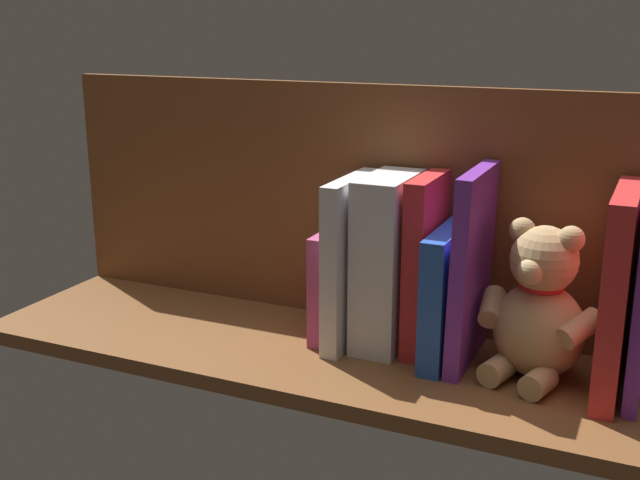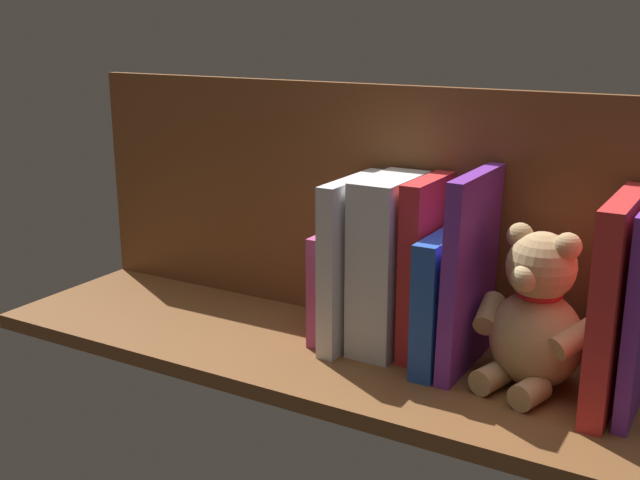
{
  "view_description": "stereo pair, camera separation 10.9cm",
  "coord_description": "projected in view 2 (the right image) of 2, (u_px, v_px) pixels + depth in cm",
  "views": [
    {
      "loc": [
        -43.2,
        95.38,
        45.21
      ],
      "look_at": [
        0.0,
        0.0,
        15.76
      ],
      "focal_mm": 44.17,
      "sensor_mm": 36.0,
      "label": 1
    },
    {
      "loc": [
        -52.85,
        90.39,
        45.21
      ],
      "look_at": [
        0.0,
        0.0,
        15.76
      ],
      "focal_mm": 44.17,
      "sensor_mm": 36.0,
      "label": 2
    }
  ],
  "objects": [
    {
      "name": "dictionary_thick_white",
      "position": [
        388.0,
        264.0,
        1.1
      ],
      "size": [
        6.42,
        13.73,
        24.61
      ],
      "primitive_type": "cube",
      "color": "silver",
      "rests_on": "ground_plane"
    },
    {
      "name": "shelf_back_panel",
      "position": [
        363.0,
        205.0,
        1.19
      ],
      "size": [
        100.36,
        1.5,
        36.22
      ],
      "primitive_type": "cube",
      "color": "brown",
      "rests_on": "ground_plane"
    },
    {
      "name": "book_5",
      "position": [
        352.0,
        262.0,
        1.12
      ],
      "size": [
        2.67,
        15.98,
        24.14
      ],
      "primitive_type": "cube",
      "rotation": [
        0.0,
        -0.0,
        0.0
      ],
      "color": "silver",
      "rests_on": "ground_plane"
    },
    {
      "name": "book_4",
      "position": [
        425.0,
        267.0,
        1.08
      ],
      "size": [
        2.86,
        12.6,
        24.85
      ],
      "primitive_type": "cube",
      "color": "red",
      "rests_on": "ground_plane"
    },
    {
      "name": "book_6",
      "position": [
        336.0,
        282.0,
        1.15
      ],
      "size": [
        2.62,
        13.58,
        16.08
      ],
      "primitive_type": "cube",
      "color": "#B23F72",
      "rests_on": "ground_plane"
    },
    {
      "name": "book_2",
      "position": [
        470.0,
        273.0,
        1.03
      ],
      "size": [
        2.65,
        16.1,
        26.67
      ],
      "primitive_type": "cube",
      "rotation": [
        0.0,
        -0.02,
        0.0
      ],
      "color": "purple",
      "rests_on": "ground_plane"
    },
    {
      "name": "ground_plane",
      "position": [
        320.0,
        352.0,
        1.13
      ],
      "size": [
        100.36,
        30.51,
        2.2
      ],
      "primitive_type": "cube",
      "color": "brown"
    },
    {
      "name": "book_3",
      "position": [
        445.0,
        298.0,
        1.05
      ],
      "size": [
        3.16,
        16.26,
        18.35
      ],
      "primitive_type": "cube",
      "color": "blue",
      "rests_on": "ground_plane"
    },
    {
      "name": "book_1",
      "position": [
        615.0,
        303.0,
        0.93
      ],
      "size": [
        2.92,
        18.43,
        25.79
      ],
      "primitive_type": "cube",
      "color": "red",
      "rests_on": "ground_plane"
    },
    {
      "name": "teddy_bear",
      "position": [
        536.0,
        318.0,
        0.98
      ],
      "size": [
        16.26,
        15.48,
        20.82
      ],
      "rotation": [
        0.0,
        0.0,
        -0.28
      ],
      "color": "tan",
      "rests_on": "ground_plane"
    }
  ]
}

